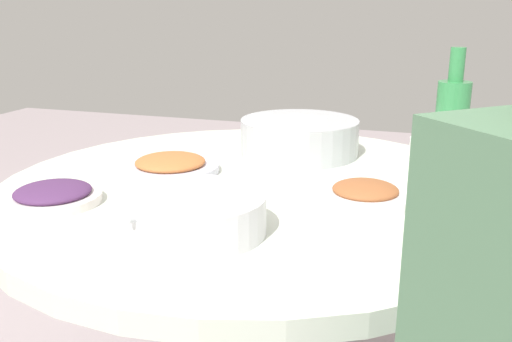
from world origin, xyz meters
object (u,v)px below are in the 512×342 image
dish_tofu_braise (170,165)px  dish_eggplant (53,195)px  dish_stirfry (365,194)px  round_dining_table (254,235)px  green_bottle (451,125)px  rice_bowl (299,136)px  soup_bowl (196,215)px  tea_cup_far (421,149)px  tea_cup_near (500,194)px

dish_tofu_braise → dish_eggplant: size_ratio=1.21×
dish_eggplant → dish_stirfry: bearing=-71.2°
round_dining_table → dish_tofu_braise: size_ratio=4.93×
dish_tofu_braise → green_bottle: green_bottle is taller
rice_bowl → soup_bowl: (-0.59, 0.04, -0.02)m
dish_eggplant → green_bottle: (0.46, -0.76, 0.10)m
rice_bowl → tea_cup_far: bearing=-81.5°
soup_bowl → tea_cup_far: bearing=-29.3°
round_dining_table → dish_stirfry: 0.29m
rice_bowl → dish_tofu_braise: (-0.26, 0.25, -0.03)m
dish_stirfry → tea_cup_far: (0.38, -0.09, 0.01)m
dish_stirfry → dish_eggplant: dish_stirfry is taller
rice_bowl → tea_cup_near: rice_bowl is taller
rice_bowl → green_bottle: green_bottle is taller
rice_bowl → green_bottle: (-0.07, -0.38, 0.07)m
tea_cup_near → round_dining_table: bearing=90.1°
rice_bowl → soup_bowl: bearing=176.1°
dish_eggplant → green_bottle: size_ratio=0.65×
dish_eggplant → tea_cup_far: tea_cup_far is taller
soup_bowl → dish_eggplant: bearing=81.3°
dish_stirfry → green_bottle: 0.32m
rice_bowl → dish_tofu_braise: size_ratio=1.35×
dish_stirfry → tea_cup_near: (0.04, -0.26, 0.01)m
green_bottle → round_dining_table: bearing=117.6°
dish_tofu_braise → green_bottle: bearing=-73.2°
dish_eggplant → round_dining_table: bearing=-54.3°
green_bottle → tea_cup_near: 0.25m
rice_bowl → dish_eggplant: rice_bowl is taller
dish_eggplant → soup_bowl: bearing=-98.7°
dish_tofu_braise → tea_cup_near: tea_cup_near is taller
dish_stirfry → soup_bowl: bearing=134.6°
soup_bowl → dish_eggplant: soup_bowl is taller
soup_bowl → rice_bowl: bearing=-3.9°
soup_bowl → green_bottle: bearing=-39.1°
round_dining_table → soup_bowl: size_ratio=4.66×
round_dining_table → soup_bowl: (-0.30, 0.01, 0.16)m
dish_stirfry → rice_bowl: bearing=33.8°
round_dining_table → green_bottle: green_bottle is taller
tea_cup_far → rice_bowl: bearing=98.5°
round_dining_table → soup_bowl: soup_bowl is taller
soup_bowl → dish_tofu_braise: 0.39m
soup_bowl → green_bottle: size_ratio=0.83×
dish_eggplant → tea_cup_far: 0.91m
dish_stirfry → tea_cup_near: 0.26m
dish_stirfry → dish_eggplant: size_ratio=1.01×
soup_bowl → tea_cup_far: soup_bowl is taller
tea_cup_near → tea_cup_far: size_ratio=1.03×
round_dining_table → tea_cup_near: 0.54m
green_bottle → dish_tofu_braise: bearing=106.8°
dish_eggplant → tea_cup_near: size_ratio=3.02×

